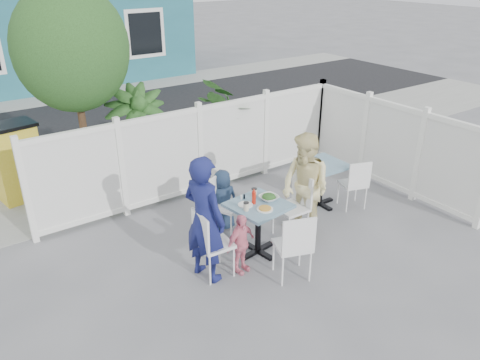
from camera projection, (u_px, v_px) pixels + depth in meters
ground at (281, 254)px, 6.73m from camera, size 80.00×80.00×0.00m
near_sidewalk at (162, 168)px, 9.54m from camera, size 24.00×2.60×0.01m
street at (99, 122)px, 12.28m from camera, size 24.00×5.00×0.01m
far_sidewalk at (64, 96)px, 14.57m from camera, size 24.00×1.60×0.01m
fence_back at (200, 152)px, 8.23m from camera, size 5.86×0.08×1.60m
fence_right at (390, 148)px, 8.40m from camera, size 0.08×3.66×1.60m
tree at (72, 49)px, 7.24m from camera, size 1.80×1.62×3.59m
utility_cabinet at (17, 164)px, 8.05m from camera, size 0.78×0.61×1.33m
potted_shrub_a at (137, 141)px, 8.22m from camera, size 1.32×1.32×1.92m
potted_shrub_b at (239, 123)px, 9.27m from camera, size 1.72×1.89×1.82m
main_table at (258, 215)px, 6.53m from camera, size 0.83×0.83×0.79m
spare_table at (322, 173)px, 7.86m from camera, size 0.75×0.75×0.77m
chair_left at (209, 239)px, 6.05m from camera, size 0.45×0.47×0.97m
chair_right at (296, 201)px, 6.99m from camera, size 0.45×0.46×0.98m
chair_back at (224, 200)px, 7.11m from camera, size 0.54×0.54×0.92m
chair_near at (295, 243)px, 5.97m from camera, size 0.56×0.55×0.97m
chair_spare at (356, 181)px, 7.77m from camera, size 0.50×0.49×0.88m
man at (205, 219)px, 5.92m from camera, size 0.58×0.72×1.73m
woman at (305, 188)px, 6.85m from camera, size 0.65×0.82×1.64m
boy at (223, 200)px, 7.20m from camera, size 0.53×0.39×0.98m
toddler at (241, 244)px, 6.19m from camera, size 0.54×0.31×0.87m
plate_main at (265, 209)px, 6.31m from camera, size 0.22×0.22×0.01m
plate_side at (245, 205)px, 6.43m from camera, size 0.21×0.21×0.01m
salad_bowl at (269, 198)px, 6.56m from camera, size 0.26×0.26×0.06m
coffee_cup_a at (246, 207)px, 6.27m from camera, size 0.07×0.07×0.11m
coffee_cup_b at (254, 193)px, 6.64m from camera, size 0.08×0.08×0.12m
ketchup_bottle at (254, 198)px, 6.44m from camera, size 0.06×0.06×0.18m
salt_shaker at (241, 197)px, 6.58m from camera, size 0.03×0.03×0.07m
pepper_shaker at (244, 197)px, 6.60m from camera, size 0.03×0.03×0.06m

